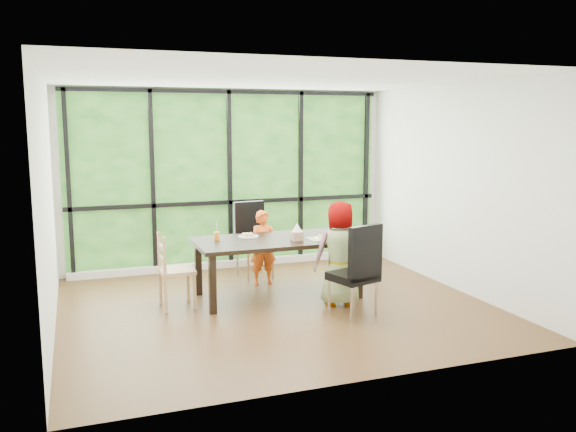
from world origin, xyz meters
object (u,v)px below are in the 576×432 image
Objects in this scene: child_older at (341,253)px; tissue_box at (297,236)px; chair_window_leather at (255,241)px; chair_end_beech at (177,270)px; green_cup at (348,234)px; plate_far at (248,236)px; plate_near at (324,239)px; orange_cup at (217,236)px; chair_interior_leather at (353,270)px; dining_table at (278,268)px; child_toddler at (263,248)px; white_mug at (345,230)px.

child_older is 0.60m from tissue_box.
chair_window_leather reaches higher than chair_end_beech.
chair_window_leather is 1.54m from green_cup.
plate_far reaches higher than plate_near.
child_older reaches higher than orange_cup.
chair_interior_leather is at bearing 94.30° from child_older.
child_toddler is (0.00, 0.62, 0.14)m from dining_table.
green_cup is at bearing -7.62° from tissue_box.
child_toddler is 0.87m from tissue_box.
child_older is at bearing -118.42° from white_mug.
dining_table is 2.31× the size of chair_end_beech.
chair_interior_leather is 0.96m from tissue_box.
chair_window_leather reaches higher than green_cup.
chair_window_leather is 1.21m from tissue_box.
white_mug is at bearing -127.02° from chair_interior_leather.
chair_window_leather is at bearing -56.51° from child_older.
chair_interior_leather is at bearing -42.59° from orange_cup.
chair_window_leather is (-0.01, 0.99, 0.17)m from dining_table.
child_toddler is 1.26m from green_cup.
child_older is (1.90, -0.56, 0.19)m from chair_end_beech.
chair_end_beech is at bearing -45.56° from chair_interior_leather.
dining_table is at bearing 157.18° from plate_near.
child_toddler reaches higher than chair_end_beech.
white_mug is (1.27, -0.19, 0.04)m from plate_far.
white_mug is at bearing -27.41° from child_toddler.
child_older is at bearing -77.41° from plate_near.
tissue_box is at bearing -31.40° from child_older.
child_older is at bearing -40.69° from plate_far.
plate_near is 2.36× the size of orange_cup.
green_cup reaches higher than plate_near.
chair_end_beech is 2.18m from green_cup.
tissue_box is (0.94, -0.35, 0.00)m from orange_cup.
chair_interior_leather reaches higher than dining_table.
child_older is at bearing -43.04° from tissue_box.
chair_interior_leather reaches higher than orange_cup.
chair_interior_leather is 0.85m from green_cup.
chair_end_beech reaches higher than plate_near.
child_older reaches higher than chair_end_beech.
plate_near is at bearing -22.82° from dining_table.
plate_near is (0.86, -0.46, -0.00)m from plate_far.
plate_far is 2.59× the size of orange_cup.
plate_far is at bearing -126.36° from child_toddler.
chair_window_leather is at bearing 114.33° from plate_near.
white_mug is at bearing -8.34° from plate_far.
child_toddler is 1.35m from child_older.
orange_cup is at bearing 164.47° from green_cup.
tissue_box is at bearing -43.16° from dining_table.
child_older is 0.42m from green_cup.
chair_window_leather reaches higher than child_toddler.
orange_cup is (-1.28, 0.40, 0.04)m from plate_near.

